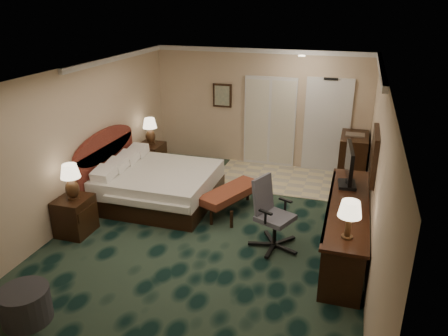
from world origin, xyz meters
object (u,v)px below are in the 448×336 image
(nightstand_far, at_px, (151,158))
(lamp_near, at_px, (71,182))
(desk_chair, at_px, (275,215))
(minibar, at_px, (352,159))
(ottoman, at_px, (25,305))
(nightstand_near, at_px, (75,216))
(desk, at_px, (346,227))
(lamp_far, at_px, (150,131))
(bed_bench, at_px, (231,200))
(tv, at_px, (349,167))
(bed, at_px, (160,186))

(nightstand_far, height_order, lamp_near, lamp_near)
(desk_chair, height_order, minibar, desk_chair)
(ottoman, height_order, desk_chair, desk_chair)
(nightstand_near, bearing_deg, desk, 9.88)
(lamp_far, distance_m, ottoman, 5.10)
(lamp_near, xyz_separation_m, ottoman, (0.67, -2.05, -0.73))
(bed_bench, xyz_separation_m, tv, (2.04, -0.08, 0.94))
(bed, xyz_separation_m, desk, (3.54, -0.76, 0.09))
(bed_bench, relative_size, minibar, 1.29)
(lamp_far, xyz_separation_m, tv, (4.34, -1.51, 0.21))
(nightstand_far, height_order, bed_bench, nightstand_far)
(lamp_near, bearing_deg, tv, 18.45)
(ottoman, xyz_separation_m, desk_chair, (2.63, 2.58, 0.36))
(nightstand_far, xyz_separation_m, ottoman, (0.68, -4.94, -0.11))
(ottoman, distance_m, tv, 5.14)
(lamp_far, bearing_deg, bed_bench, -31.87)
(lamp_near, bearing_deg, ottoman, -71.95)
(nightstand_near, height_order, desk, desk)
(bed, xyz_separation_m, nightstand_far, (-0.85, 1.37, 0.01))
(nightstand_near, height_order, desk_chair, desk_chair)
(lamp_near, relative_size, desk_chair, 0.53)
(ottoman, relative_size, tv, 0.69)
(desk, bearing_deg, desk_chair, -168.25)
(bed, xyz_separation_m, ottoman, (-0.17, -3.57, -0.11))
(bed, distance_m, desk, 3.62)
(minibar, bearing_deg, lamp_near, -140.25)
(bed, distance_m, desk_chair, 2.66)
(bed, bearing_deg, desk_chair, -21.88)
(bed, xyz_separation_m, nightstand_near, (-0.85, -1.53, -0.00))
(ottoman, xyz_separation_m, minibar, (3.71, 5.68, 0.31))
(nightstand_near, xyz_separation_m, nightstand_far, (0.01, 2.90, 0.01))
(tv, distance_m, desk_chair, 1.49)
(lamp_far, relative_size, bed_bench, 0.43)
(desk, height_order, minibar, minibar)
(nightstand_near, height_order, bed_bench, nightstand_near)
(nightstand_far, distance_m, lamp_far, 0.63)
(nightstand_near, relative_size, bed_bench, 0.48)
(bed, height_order, minibar, minibar)
(desk, bearing_deg, nightstand_far, 154.06)
(lamp_far, xyz_separation_m, desk, (4.39, -2.19, -0.55))
(bed, height_order, nightstand_far, nightstand_far)
(bed_bench, xyz_separation_m, desk, (2.10, -0.76, 0.18))
(ottoman, relative_size, minibar, 0.58)
(nightstand_near, height_order, nightstand_far, nightstand_far)
(lamp_near, xyz_separation_m, minibar, (4.37, 3.64, -0.42))
(minibar, bearing_deg, bed_bench, -134.78)
(bed, distance_m, tv, 3.59)
(lamp_near, height_order, lamp_far, lamp_far)
(tv, bearing_deg, lamp_near, -167.34)
(ottoman, bearing_deg, lamp_far, 97.84)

